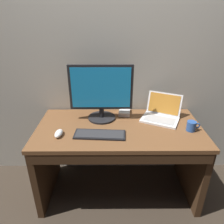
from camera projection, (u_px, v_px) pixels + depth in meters
The scene contains 9 objects.
ground_plane at pixel (118, 189), 2.13m from camera, with size 14.00×14.00×0.00m, color #382D23.
back_wall at pixel (119, 34), 1.84m from camera, with size 4.25×0.04×2.91m, color beige.
desk at pixel (119, 149), 1.90m from camera, with size 1.42×0.71×0.73m.
laptop_white at pixel (161, 115), 1.92m from camera, with size 0.40×0.38×0.22m.
external_monitor at pixel (101, 92), 1.82m from camera, with size 0.55×0.25×0.50m.
wired_keyboard at pixel (100, 134), 1.68m from camera, with size 0.42×0.18×0.02m.
computer_mouse at pixel (59, 133), 1.67m from camera, with size 0.06×0.12×0.04m, color white.
external_drive_box at pixel (125, 112), 2.03m from camera, with size 0.10×0.16×0.04m, color silver.
coffee_mug at pixel (192, 126), 1.73m from camera, with size 0.11×0.08×0.08m.
Camera 1 is at (-0.07, -1.57, 1.63)m, focal length 33.57 mm.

